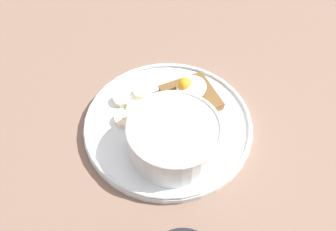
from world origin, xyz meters
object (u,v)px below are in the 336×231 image
Objects in this scene: toast_slice at (191,97)px; banana_slice_right at (122,99)px; poached_egg at (190,88)px; banana_slice_back at (124,119)px; banana_slice_left at (136,109)px; banana_slice_front at (142,93)px; oatmeal_bowl at (174,137)px.

toast_slice is 2.32× the size of banana_slice_right.
poached_egg is (-0.21, 0.08, 2.40)cm from toast_slice.
poached_egg is 11.64cm from banana_slice_back.
poached_egg is 9.36cm from banana_slice_left.
banana_slice_front is at bearing 33.45° from banana_slice_back.
toast_slice is at bearing -18.10° from banana_slice_left.
poached_egg is 11.39cm from banana_slice_right.
oatmeal_bowl is at bearing -137.22° from poached_egg.
banana_slice_left is at bearing 161.97° from poached_egg.
oatmeal_bowl is 12.60cm from banana_slice_right.
oatmeal_bowl reaches higher than poached_egg.
poached_egg is at bearing -18.03° from banana_slice_left.
toast_slice is at bearing -39.87° from banana_slice_front.
banana_slice_right is (-9.58, 5.60, -2.59)cm from poached_egg.
banana_slice_back is (-11.20, 1.73, -2.65)cm from poached_egg.
poached_egg is at bearing -8.81° from banana_slice_back.
poached_egg reaches higher than banana_slice_left.
banana_slice_front is 3.42cm from banana_slice_left.
banana_slice_back is (-11.41, 1.82, -0.25)cm from toast_slice.
banana_slice_front is (-6.25, 5.22, -0.32)cm from toast_slice.
poached_egg is (7.10, 6.57, 0.49)cm from oatmeal_bowl.
oatmeal_bowl is 9.72cm from banana_slice_left.
toast_slice is 2.79× the size of banana_slice_front.
oatmeal_bowl is 4.23× the size of banana_slice_front.
banana_slice_back is (-2.70, -1.03, 0.14)cm from banana_slice_left.
banana_slice_right is (-3.54, 0.46, 0.13)cm from banana_slice_front.
toast_slice is 8.15cm from banana_slice_front.
oatmeal_bowl is at bearing -138.41° from toast_slice.
toast_slice is 2.34× the size of banana_slice_back.
banana_slice_right reaches higher than banana_slice_left.
banana_slice_front is at bearing 139.59° from poached_egg.
banana_slice_back is 0.99× the size of banana_slice_right.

